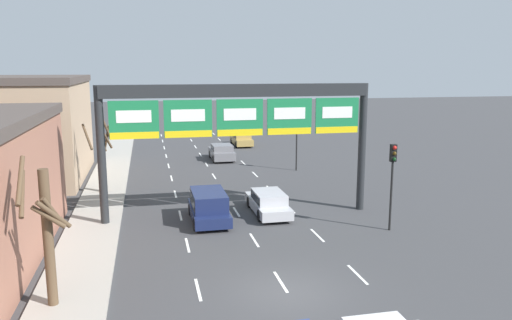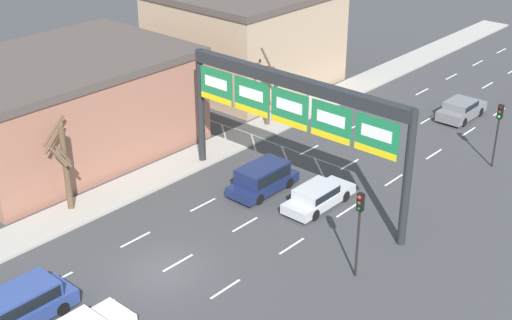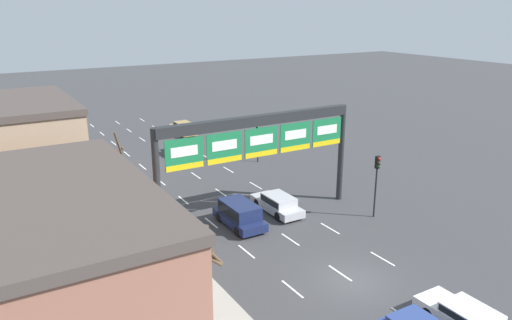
{
  "view_description": "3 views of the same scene",
  "coord_description": "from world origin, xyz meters",
  "px_view_note": "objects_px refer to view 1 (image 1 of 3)",
  "views": [
    {
      "loc": [
        -4.97,
        -17.06,
        8.48
      ],
      "look_at": [
        0.38,
        7.32,
        3.8
      ],
      "focal_mm": 35.0,
      "sensor_mm": 36.0,
      "label": 1
    },
    {
      "loc": [
        22.81,
        -18.79,
        20.26
      ],
      "look_at": [
        0.1,
        6.79,
        3.69
      ],
      "focal_mm": 50.0,
      "sensor_mm": 36.0,
      "label": 2
    },
    {
      "loc": [
        -17.03,
        -18.29,
        14.52
      ],
      "look_at": [
        -0.82,
        9.0,
        4.77
      ],
      "focal_mm": 35.0,
      "sensor_mm": 36.0,
      "label": 3
    }
  ],
  "objects_px": {
    "sign_gantry": "(239,112)",
    "car_grey": "(222,152)",
    "tree_bare_closest": "(101,152)",
    "tree_bare_second": "(45,229)",
    "car_silver": "(268,202)",
    "car_gold": "(242,138)",
    "suv_navy": "(209,205)",
    "traffic_light_mid_block": "(393,169)",
    "traffic_light_near_gantry": "(297,134)"
  },
  "relations": [
    {
      "from": "traffic_light_mid_block",
      "to": "traffic_light_near_gantry",
      "type": "bearing_deg",
      "value": 91.13
    },
    {
      "from": "suv_navy",
      "to": "tree_bare_second",
      "type": "bearing_deg",
      "value": -126.82
    },
    {
      "from": "suv_navy",
      "to": "car_grey",
      "type": "bearing_deg",
      "value": 79.27
    },
    {
      "from": "sign_gantry",
      "to": "car_gold",
      "type": "xyz_separation_m",
      "value": [
        5.02,
        25.86,
        -5.22
      ]
    },
    {
      "from": "traffic_light_mid_block",
      "to": "tree_bare_closest",
      "type": "xyz_separation_m",
      "value": [
        -15.38,
        11.27,
        -0.42
      ]
    },
    {
      "from": "traffic_light_near_gantry",
      "to": "traffic_light_mid_block",
      "type": "bearing_deg",
      "value": -88.87
    },
    {
      "from": "traffic_light_near_gantry",
      "to": "tree_bare_second",
      "type": "distance_m",
      "value": 26.29
    },
    {
      "from": "tree_bare_closest",
      "to": "sign_gantry",
      "type": "bearing_deg",
      "value": -42.0
    },
    {
      "from": "car_silver",
      "to": "traffic_light_mid_block",
      "type": "bearing_deg",
      "value": -37.66
    },
    {
      "from": "sign_gantry",
      "to": "tree_bare_closest",
      "type": "distance_m",
      "value": 11.33
    },
    {
      "from": "tree_bare_second",
      "to": "car_silver",
      "type": "bearing_deg",
      "value": 43.2
    },
    {
      "from": "car_gold",
      "to": "traffic_light_mid_block",
      "type": "bearing_deg",
      "value": -85.65
    },
    {
      "from": "sign_gantry",
      "to": "traffic_light_near_gantry",
      "type": "height_order",
      "value": "sign_gantry"
    },
    {
      "from": "suv_navy",
      "to": "traffic_light_near_gantry",
      "type": "height_order",
      "value": "traffic_light_near_gantry"
    },
    {
      "from": "sign_gantry",
      "to": "suv_navy",
      "type": "height_order",
      "value": "sign_gantry"
    },
    {
      "from": "car_silver",
      "to": "car_gold",
      "type": "xyz_separation_m",
      "value": [
        3.26,
        25.58,
        0.05
      ]
    },
    {
      "from": "tree_bare_second",
      "to": "traffic_light_mid_block",
      "type": "bearing_deg",
      "value": 18.85
    },
    {
      "from": "sign_gantry",
      "to": "tree_bare_closest",
      "type": "height_order",
      "value": "sign_gantry"
    },
    {
      "from": "car_grey",
      "to": "traffic_light_mid_block",
      "type": "distance_m",
      "value": 22.75
    },
    {
      "from": "suv_navy",
      "to": "car_gold",
      "type": "distance_m",
      "value": 27.14
    },
    {
      "from": "sign_gantry",
      "to": "suv_navy",
      "type": "distance_m",
      "value": 5.38
    },
    {
      "from": "car_silver",
      "to": "car_gold",
      "type": "distance_m",
      "value": 25.79
    },
    {
      "from": "car_grey",
      "to": "tree_bare_second",
      "type": "distance_m",
      "value": 29.24
    },
    {
      "from": "car_gold",
      "to": "traffic_light_near_gantry",
      "type": "relative_size",
      "value": 1.11
    },
    {
      "from": "car_silver",
      "to": "traffic_light_near_gantry",
      "type": "height_order",
      "value": "traffic_light_near_gantry"
    },
    {
      "from": "car_silver",
      "to": "tree_bare_closest",
      "type": "xyz_separation_m",
      "value": [
        -9.85,
        7.0,
        2.13
      ]
    },
    {
      "from": "suv_navy",
      "to": "tree_bare_second",
      "type": "relative_size",
      "value": 0.85
    },
    {
      "from": "sign_gantry",
      "to": "car_grey",
      "type": "bearing_deg",
      "value": 84.71
    },
    {
      "from": "tree_bare_closest",
      "to": "tree_bare_second",
      "type": "xyz_separation_m",
      "value": [
        -0.46,
        -16.68,
        0.11
      ]
    },
    {
      "from": "tree_bare_closest",
      "to": "car_silver",
      "type": "bearing_deg",
      "value": -35.41
    },
    {
      "from": "car_grey",
      "to": "tree_bare_second",
      "type": "bearing_deg",
      "value": -110.49
    },
    {
      "from": "traffic_light_near_gantry",
      "to": "car_grey",
      "type": "bearing_deg",
      "value": 131.14
    },
    {
      "from": "sign_gantry",
      "to": "car_gold",
      "type": "height_order",
      "value": "sign_gantry"
    },
    {
      "from": "traffic_light_mid_block",
      "to": "tree_bare_second",
      "type": "height_order",
      "value": "tree_bare_second"
    },
    {
      "from": "car_silver",
      "to": "traffic_light_near_gantry",
      "type": "bearing_deg",
      "value": 65.66
    },
    {
      "from": "tree_bare_closest",
      "to": "tree_bare_second",
      "type": "distance_m",
      "value": 16.69
    },
    {
      "from": "car_gold",
      "to": "tree_bare_closest",
      "type": "relative_size",
      "value": 0.8
    },
    {
      "from": "car_silver",
      "to": "car_gold",
      "type": "relative_size",
      "value": 1.03
    },
    {
      "from": "traffic_light_near_gantry",
      "to": "car_silver",
      "type": "bearing_deg",
      "value": -114.34
    },
    {
      "from": "car_silver",
      "to": "suv_navy",
      "type": "xyz_separation_m",
      "value": [
        -3.57,
        -0.69,
        0.22
      ]
    },
    {
      "from": "sign_gantry",
      "to": "suv_navy",
      "type": "relative_size",
      "value": 3.38
    },
    {
      "from": "car_grey",
      "to": "tree_bare_closest",
      "type": "distance_m",
      "value": 14.57
    },
    {
      "from": "traffic_light_mid_block",
      "to": "tree_bare_closest",
      "type": "bearing_deg",
      "value": 143.76
    },
    {
      "from": "traffic_light_near_gantry",
      "to": "tree_bare_second",
      "type": "relative_size",
      "value": 0.8
    },
    {
      "from": "sign_gantry",
      "to": "tree_bare_closest",
      "type": "xyz_separation_m",
      "value": [
        -8.09,
        7.28,
        -3.15
      ]
    },
    {
      "from": "car_grey",
      "to": "traffic_light_near_gantry",
      "type": "relative_size",
      "value": 1.03
    },
    {
      "from": "sign_gantry",
      "to": "tree_bare_closest",
      "type": "bearing_deg",
      "value": 138.0
    },
    {
      "from": "car_gold",
      "to": "tree_bare_second",
      "type": "relative_size",
      "value": 0.88
    },
    {
      "from": "suv_navy",
      "to": "traffic_light_near_gantry",
      "type": "distance_m",
      "value": 15.21
    },
    {
      "from": "suv_navy",
      "to": "car_gold",
      "type": "height_order",
      "value": "suv_navy"
    }
  ]
}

